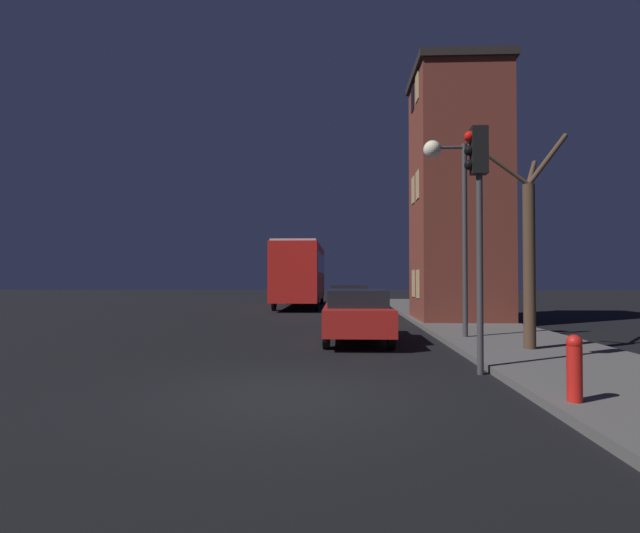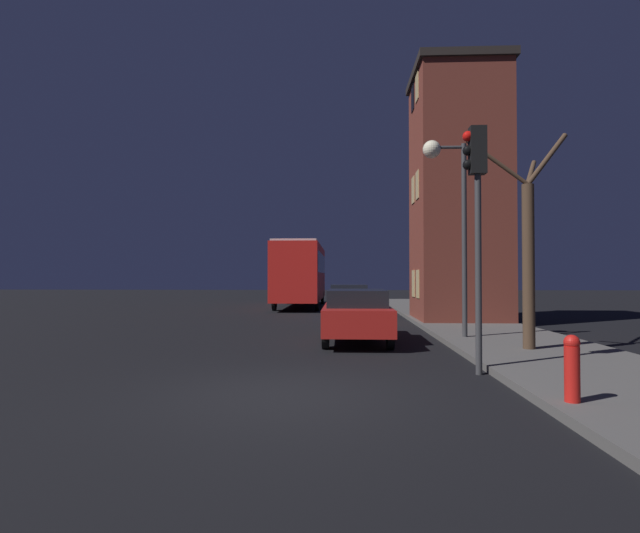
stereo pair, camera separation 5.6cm
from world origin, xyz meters
TOP-DOWN VIEW (x-y plane):
  - ground_plane at (0.00, 0.00)m, footprint 120.00×120.00m
  - brick_building at (5.54, 12.38)m, footprint 3.61×4.12m
  - streetlamp at (3.85, 6.37)m, footprint 1.22×0.51m
  - traffic_light at (3.43, 1.67)m, footprint 0.43×0.24m
  - bare_tree at (5.30, 4.15)m, footprint 2.62×1.44m
  - bus at (-1.60, 22.17)m, footprint 2.51×10.35m
  - car_near_lane at (1.30, 6.28)m, footprint 1.81×4.56m
  - car_mid_lane at (1.19, 14.81)m, footprint 1.81×3.89m
  - fire_hydrant at (4.01, -0.91)m, footprint 0.21×0.21m

SIDE VIEW (x-z plane):
  - ground_plane at x=0.00m, z-range 0.00..0.00m
  - fire_hydrant at x=4.01m, z-range 0.17..1.07m
  - car_mid_lane at x=1.19m, z-range 0.03..1.50m
  - car_near_lane at x=1.30m, z-range 0.06..1.52m
  - bus at x=-1.60m, z-range 0.35..4.11m
  - bare_tree at x=5.30m, z-range -0.09..5.12m
  - traffic_light at x=3.43m, z-range 1.00..5.66m
  - streetlamp at x=3.85m, z-range 1.54..7.09m
  - brick_building at x=5.54m, z-range 0.16..10.21m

